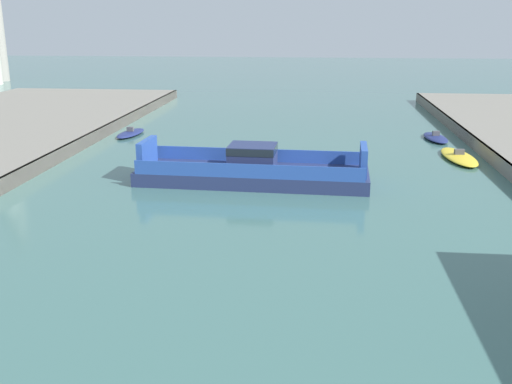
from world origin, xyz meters
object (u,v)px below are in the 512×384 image
at_px(moored_boat_near_right, 131,133).
at_px(moored_boat_mid_right, 436,138).
at_px(moored_boat_mid_left, 459,157).
at_px(chain_ferry, 253,170).

relative_size(moored_boat_near_right, moored_boat_mid_right, 1.00).
relative_size(moored_boat_near_right, moored_boat_mid_left, 0.75).
relative_size(chain_ferry, moored_boat_mid_right, 2.99).
bearing_deg(chain_ferry, moored_boat_near_right, 130.66).
bearing_deg(moored_boat_mid_right, moored_boat_mid_left, -87.29).
distance_m(moored_boat_near_right, moored_boat_mid_left, 35.71).
bearing_deg(moored_boat_mid_right, chain_ferry, -132.82).
bearing_deg(moored_boat_mid_right, moored_boat_near_right, -178.56).
height_order(moored_boat_near_right, moored_boat_mid_left, moored_boat_mid_left).
height_order(chain_ferry, moored_boat_near_right, chain_ferry).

